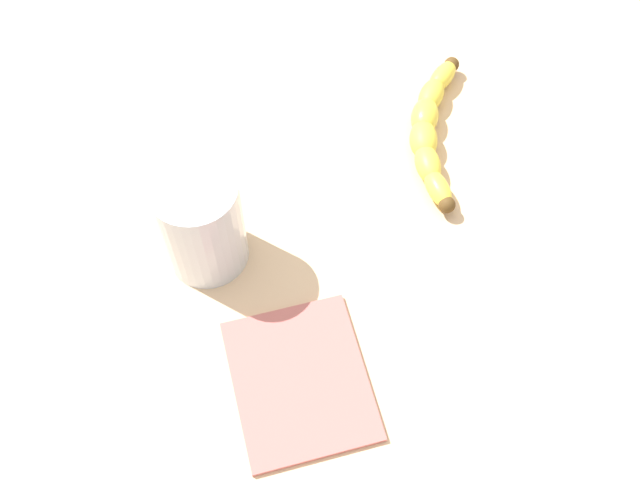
# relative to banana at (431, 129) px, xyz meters

# --- Properties ---
(wooden_tabletop) EXTENTS (1.20, 1.20, 0.03)m
(wooden_tabletop) POSITION_rel_banana_xyz_m (-0.08, 0.11, -0.03)
(wooden_tabletop) COLOR #DCB68E
(wooden_tabletop) RESTS_ON ground
(banana) EXTENTS (0.22, 0.07, 0.03)m
(banana) POSITION_rel_banana_xyz_m (0.00, 0.00, 0.00)
(banana) COLOR yellow
(banana) RESTS_ON wooden_tabletop
(smoothie_glass) EXTENTS (0.09, 0.09, 0.12)m
(smoothie_glass) POSITION_rel_banana_xyz_m (-0.15, 0.25, 0.04)
(smoothie_glass) COLOR silver
(smoothie_glass) RESTS_ON wooden_tabletop
(folded_napkin) EXTENTS (0.18, 0.16, 0.01)m
(folded_napkin) POSITION_rel_banana_xyz_m (-0.30, 0.15, -0.01)
(folded_napkin) COLOR #BC6660
(folded_napkin) RESTS_ON wooden_tabletop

